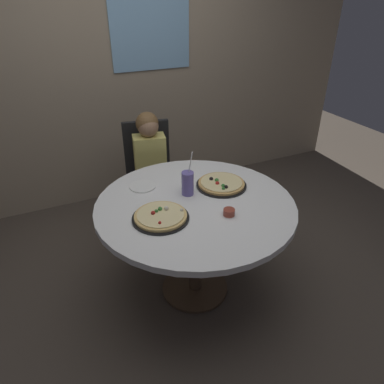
% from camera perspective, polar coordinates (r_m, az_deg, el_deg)
% --- Properties ---
extents(ground_plane, '(8.00, 8.00, 0.00)m').
position_cam_1_polar(ground_plane, '(2.72, 0.46, -15.24)').
color(ground_plane, '#4C4238').
extents(wall_with_window, '(5.20, 0.14, 2.90)m').
position_cam_1_polar(wall_with_window, '(3.54, -12.09, 21.64)').
color(wall_with_window, gray).
rests_on(wall_with_window, ground_plane).
extents(dining_table, '(1.27, 1.27, 0.75)m').
position_cam_1_polar(dining_table, '(2.30, 0.53, -3.61)').
color(dining_table, white).
rests_on(dining_table, ground_plane).
extents(chair_wooden, '(0.47, 0.47, 0.95)m').
position_cam_1_polar(chair_wooden, '(3.17, -6.93, 3.58)').
color(chair_wooden, black).
rests_on(chair_wooden, ground_plane).
extents(diner_child, '(0.32, 0.43, 1.08)m').
position_cam_1_polar(diner_child, '(3.03, -6.37, 1.32)').
color(diner_child, '#3F4766').
rests_on(diner_child, ground_plane).
extents(pizza_veggie, '(0.34, 0.34, 0.05)m').
position_cam_1_polar(pizza_veggie, '(2.09, -5.08, -3.93)').
color(pizza_veggie, black).
rests_on(pizza_veggie, dining_table).
extents(pizza_cheese, '(0.35, 0.35, 0.05)m').
position_cam_1_polar(pizza_cheese, '(2.43, 4.74, 1.31)').
color(pizza_cheese, black).
rests_on(pizza_cheese, dining_table).
extents(soda_cup, '(0.08, 0.08, 0.31)m').
position_cam_1_polar(soda_cup, '(2.30, -0.62, 1.45)').
color(soda_cup, '#6659A5').
rests_on(soda_cup, dining_table).
extents(sauce_bowl, '(0.07, 0.07, 0.04)m').
position_cam_1_polar(sauce_bowl, '(2.13, 5.99, -3.26)').
color(sauce_bowl, brown).
rests_on(sauce_bowl, dining_table).
extents(plate_small, '(0.18, 0.18, 0.01)m').
position_cam_1_polar(plate_small, '(2.44, -7.97, 0.91)').
color(plate_small, white).
rests_on(plate_small, dining_table).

